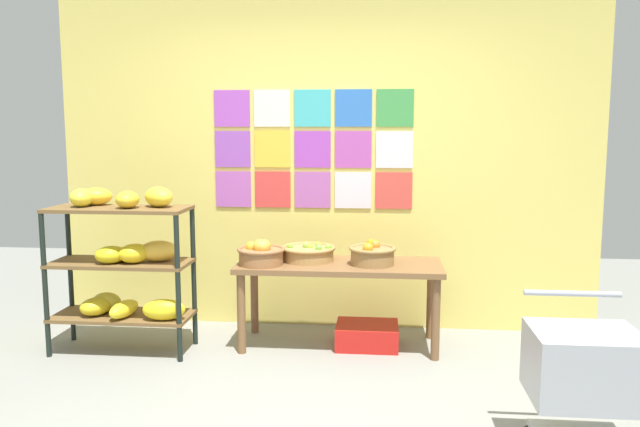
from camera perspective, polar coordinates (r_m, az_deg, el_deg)
back_wall_with_art at (r=5.01m, az=0.49°, el=6.39°), size 4.29×0.07×2.96m
banana_shelf_unit at (r=4.68m, az=-17.34°, el=-3.84°), size 1.00×0.44×1.19m
display_table at (r=4.61m, az=1.78°, el=-5.50°), size 1.49×0.58×0.62m
fruit_basket_back_right at (r=4.66m, az=-1.07°, el=-3.56°), size 0.40×0.40×0.14m
fruit_basket_back_left at (r=4.54m, az=4.78°, el=-3.70°), size 0.34×0.34×0.17m
fruit_basket_left at (r=4.54m, az=-5.39°, el=-3.62°), size 0.35×0.35×0.19m
produce_crate_under_table at (r=4.72m, az=4.30°, el=-10.97°), size 0.45×0.35×0.17m
shopping_cart at (r=3.33m, az=22.84°, el=-13.08°), size 0.50×0.46×0.78m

